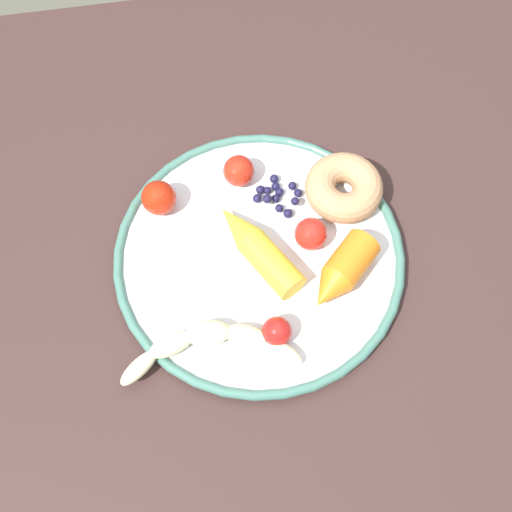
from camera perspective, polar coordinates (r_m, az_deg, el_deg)
name	(u,v)px	position (r m, az deg, el deg)	size (l,w,h in m)	color
ground_plane	(228,384)	(1.50, -2.48, -11.08)	(6.00, 6.00, 0.00)	#515143
dining_table	(210,271)	(0.90, -4.05, -1.31)	(1.10, 0.86, 0.71)	#392522
plate	(256,257)	(0.81, 0.00, -0.09)	(0.36, 0.36, 0.02)	silver
banana	(206,343)	(0.75, -4.40, -7.59)	(0.22, 0.07, 0.03)	beige
carrot_orange	(338,273)	(0.78, 7.18, -1.50)	(0.10, 0.10, 0.04)	orange
carrot_yellow	(254,248)	(0.79, -0.18, 0.68)	(0.10, 0.14, 0.04)	yellow
donut	(341,188)	(0.84, 7.39, 5.88)	(0.10, 0.10, 0.04)	tan
blueberry_pile	(274,195)	(0.84, 1.60, 5.29)	(0.06, 0.07, 0.02)	#191638
tomato_near	(308,234)	(0.80, 4.51, 1.89)	(0.04, 0.04, 0.04)	red
tomato_mid	(156,198)	(0.83, -8.72, 4.98)	(0.04, 0.04, 0.04)	red
tomato_far	(236,171)	(0.84, -1.77, 7.38)	(0.04, 0.04, 0.04)	red
tomato_extra	(273,332)	(0.75, 1.52, -6.62)	(0.03, 0.03, 0.03)	red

